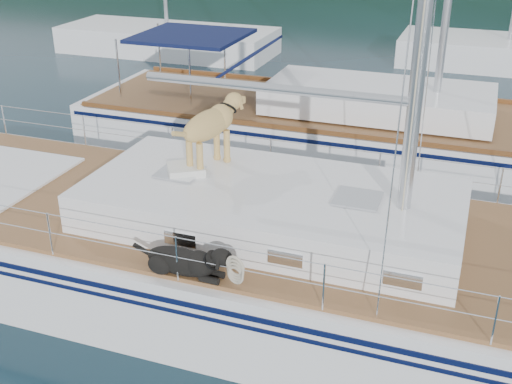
% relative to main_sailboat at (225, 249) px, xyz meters
% --- Properties ---
extents(ground, '(120.00, 120.00, 0.00)m').
position_rel_main_sailboat_xyz_m(ground, '(-0.09, 0.00, -0.68)').
color(ground, black).
rests_on(ground, ground).
extents(main_sailboat, '(12.00, 3.80, 14.01)m').
position_rel_main_sailboat_xyz_m(main_sailboat, '(0.00, 0.00, 0.00)').
color(main_sailboat, white).
rests_on(main_sailboat, ground).
extents(neighbor_sailboat, '(11.00, 3.50, 13.30)m').
position_rel_main_sailboat_xyz_m(neighbor_sailboat, '(0.09, 5.89, -0.05)').
color(neighbor_sailboat, white).
rests_on(neighbor_sailboat, ground).
extents(bg_boat_west, '(8.00, 3.00, 11.65)m').
position_rel_main_sailboat_xyz_m(bg_boat_west, '(-8.09, 14.00, -0.23)').
color(bg_boat_west, white).
rests_on(bg_boat_west, ground).
extents(bg_boat_center, '(7.20, 3.00, 11.65)m').
position_rel_main_sailboat_xyz_m(bg_boat_center, '(3.91, 16.00, -0.23)').
color(bg_boat_center, white).
rests_on(bg_boat_center, ground).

